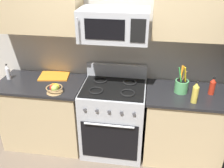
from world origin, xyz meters
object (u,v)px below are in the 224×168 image
at_px(cutting_board, 54,76).
at_px(range_oven, 113,118).
at_px(microwave, 114,25).
at_px(fruit_basket, 54,89).
at_px(bottle_vinegar, 8,72).
at_px(bottle_oil, 195,93).
at_px(bottle_hot_sauce, 212,86).
at_px(utensil_crock, 181,85).

bearing_deg(cutting_board, range_oven, -13.19).
bearing_deg(cutting_board, microwave, -11.32).
bearing_deg(microwave, fruit_basket, -160.92).
distance_m(cutting_board, bottle_vinegar, 0.57).
bearing_deg(range_oven, bottle_oil, -11.51).
xyz_separation_m(fruit_basket, bottle_oil, (1.55, 0.02, 0.07)).
distance_m(range_oven, microwave, 1.18).
bearing_deg(bottle_hot_sauce, microwave, -179.92).
height_order(range_oven, bottle_oil, bottle_oil).
bearing_deg(bottle_hot_sauce, utensil_crock, -179.16).
bearing_deg(bottle_vinegar, cutting_board, 15.66).
height_order(bottle_hot_sauce, bottle_oil, bottle_oil).
xyz_separation_m(range_oven, utensil_crock, (0.78, 0.02, 0.52)).
bearing_deg(range_oven, bottle_vinegar, 178.50).
distance_m(microwave, fruit_basket, 0.98).
height_order(microwave, utensil_crock, microwave).
height_order(bottle_vinegar, bottle_hot_sauce, bottle_hot_sauce).
bearing_deg(utensil_crock, range_oven, -178.23).
height_order(microwave, bottle_vinegar, microwave).
relative_size(utensil_crock, fruit_basket, 1.75).
bearing_deg(microwave, bottle_oil, -13.18).
bearing_deg(utensil_crock, bottle_vinegar, 179.70).
bearing_deg(fruit_basket, bottle_hot_sauce, 7.34).
relative_size(range_oven, cutting_board, 2.95).
height_order(cutting_board, bottle_vinegar, bottle_vinegar).
distance_m(fruit_basket, cutting_board, 0.42).
bearing_deg(fruit_basket, range_oven, 16.91).
height_order(bottle_vinegar, bottle_oil, bottle_oil).
distance_m(range_oven, utensil_crock, 0.94).
distance_m(microwave, utensil_crock, 1.02).
distance_m(bottle_vinegar, bottle_hot_sauce, 2.46).
height_order(utensil_crock, bottle_hot_sauce, utensil_crock).
height_order(utensil_crock, cutting_board, utensil_crock).
xyz_separation_m(range_oven, microwave, (-0.00, 0.03, 1.18)).
bearing_deg(microwave, bottle_vinegar, 179.67).
distance_m(range_oven, cutting_board, 0.94).
distance_m(bottle_hot_sauce, bottle_oil, 0.30).
bearing_deg(fruit_basket, bottle_vinegar, 161.37).
xyz_separation_m(range_oven, bottle_oil, (0.90, -0.18, 0.55)).
distance_m(cutting_board, bottle_hot_sauce, 1.92).
height_order(microwave, bottle_oil, microwave).
xyz_separation_m(bottle_vinegar, bottle_oil, (2.24, -0.22, 0.02)).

